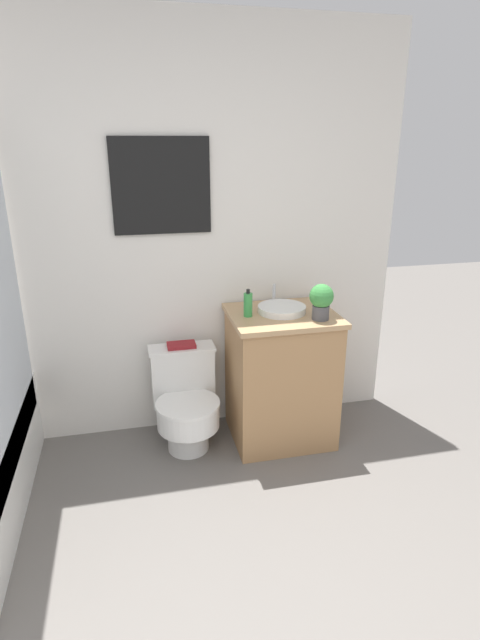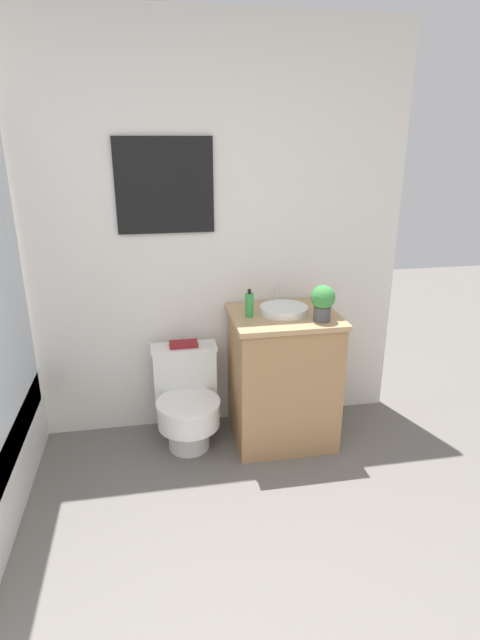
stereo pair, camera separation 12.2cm
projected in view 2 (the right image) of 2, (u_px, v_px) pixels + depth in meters
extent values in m
cube|color=white|center=(127.00, 242.00, 2.99)|extent=(3.46, 0.05, 2.50)
cube|color=black|center=(165.00, 186.00, 2.88)|extent=(0.57, 0.02, 0.54)
cube|color=beige|center=(165.00, 186.00, 2.88)|extent=(0.54, 0.01, 0.51)
cylinder|color=white|center=(189.00, 434.00, 3.12)|extent=(0.25, 0.25, 0.19)
cylinder|color=white|center=(189.00, 414.00, 3.02)|extent=(0.38, 0.38, 0.14)
cylinder|color=white|center=(188.00, 403.00, 2.99)|extent=(0.39, 0.39, 0.02)
cube|color=white|center=(185.00, 375.00, 3.18)|extent=(0.39, 0.16, 0.36)
cube|color=white|center=(184.00, 347.00, 3.11)|extent=(0.41, 0.17, 0.02)
cube|color=#AD7F51|center=(282.00, 379.00, 3.13)|extent=(0.61, 0.52, 0.81)
cube|color=tan|center=(284.00, 316.00, 2.99)|extent=(0.64, 0.55, 0.03)
cylinder|color=white|center=(284.00, 310.00, 2.99)|extent=(0.29, 0.29, 0.04)
cylinder|color=silver|center=(277.00, 294.00, 3.14)|extent=(0.02, 0.02, 0.13)
cylinder|color=green|center=(249.00, 305.00, 2.92)|extent=(0.05, 0.05, 0.14)
cylinder|color=black|center=(249.00, 291.00, 2.89)|extent=(0.02, 0.02, 0.02)
cylinder|color=#4C4C51|center=(322.00, 314.00, 2.86)|extent=(0.10, 0.10, 0.08)
sphere|color=#3D8E42|center=(323.00, 297.00, 2.83)|extent=(0.14, 0.14, 0.14)
cube|color=maroon|center=(184.00, 344.00, 3.11)|extent=(0.17, 0.10, 0.02)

